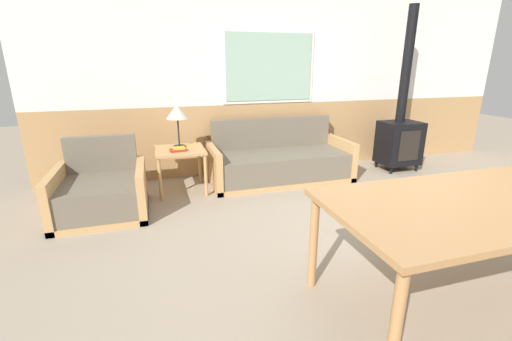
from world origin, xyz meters
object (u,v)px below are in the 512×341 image
(side_table, at_px, (180,155))
(table_lamp, at_px, (177,113))
(couch, at_px, (280,163))
(armchair, at_px, (102,193))
(wood_stove, at_px, (400,131))
(dining_table, at_px, (472,210))

(side_table, xyz_separation_m, table_lamp, (0.01, 0.10, 0.51))
(couch, relative_size, side_table, 3.23)
(couch, bearing_deg, armchair, -167.18)
(armchair, relative_size, wood_stove, 0.39)
(armchair, height_order, side_table, armchair)
(side_table, bearing_deg, dining_table, -59.32)
(dining_table, distance_m, wood_stove, 3.14)
(side_table, distance_m, dining_table, 3.13)
(dining_table, relative_size, wood_stove, 0.80)
(armchair, distance_m, table_lamp, 1.28)
(armchair, bearing_deg, dining_table, -53.91)
(side_table, height_order, dining_table, dining_table)
(wood_stove, bearing_deg, side_table, 179.89)
(dining_table, bearing_deg, table_lamp, 119.64)
(side_table, bearing_deg, wood_stove, -0.11)
(side_table, height_order, table_lamp, table_lamp)
(couch, bearing_deg, side_table, -177.59)
(armchair, relative_size, side_table, 1.54)
(side_table, relative_size, wood_stove, 0.26)
(table_lamp, xyz_separation_m, wood_stove, (3.22, -0.11, -0.39))
(wood_stove, bearing_deg, table_lamp, 178.04)
(couch, relative_size, wood_stove, 0.83)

